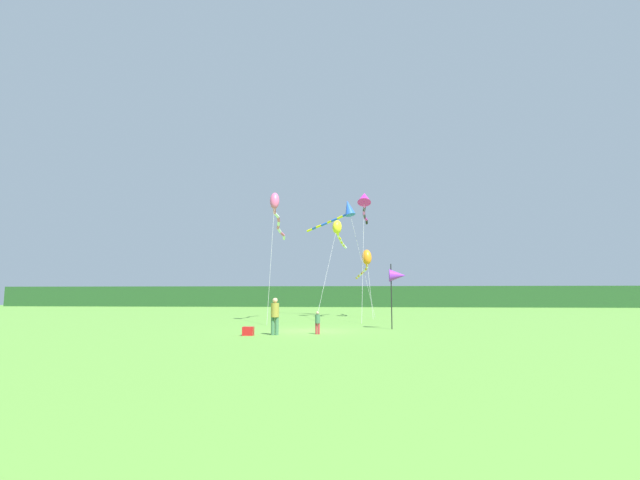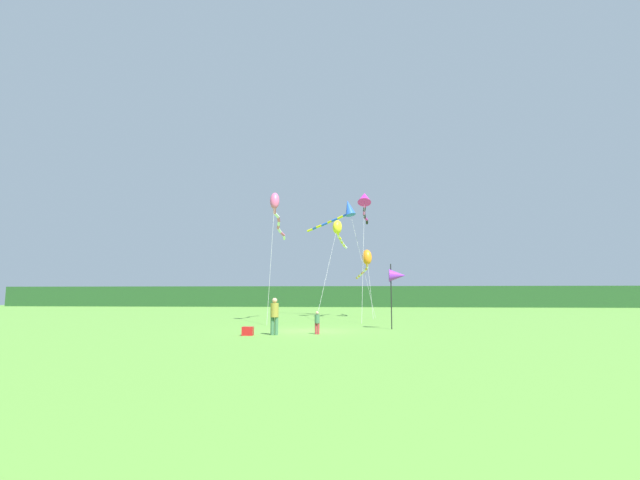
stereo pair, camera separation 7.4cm
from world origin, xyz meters
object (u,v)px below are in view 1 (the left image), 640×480
object	(u,v)px
kite_blue	(345,210)
person_adult	(275,314)
kite_rainbow	(276,209)
banner_flag_pole	(397,276)
kite_magenta	(364,200)
person_child	(318,321)
cooler_box	(248,331)
kite_yellow	(338,229)
kite_orange	(366,260)

from	to	relation	value
kite_blue	person_adult	bearing A→B (deg)	-98.60
kite_blue	kite_rainbow	xyz separation A→B (m)	(-4.72, -8.13, -1.38)
person_adult	banner_flag_pole	xyz separation A→B (m)	(6.08, 4.13, 1.94)
kite_magenta	banner_flag_pole	bearing A→B (deg)	-80.54
kite_magenta	kite_blue	bearing A→B (deg)	111.25
kite_blue	kite_rainbow	world-z (taller)	kite_blue
kite_rainbow	person_child	bearing A→B (deg)	-67.86
cooler_box	kite_blue	bearing A→B (deg)	78.02
kite_yellow	kite_rainbow	distance (m)	7.08
cooler_box	kite_orange	size ratio (longest dim) A/B	0.07
kite_orange	person_adult	bearing A→B (deg)	-104.94
kite_magenta	kite_yellow	bearing A→B (deg)	140.91
cooler_box	kite_blue	distance (m)	21.18
kite_blue	kite_yellow	size ratio (longest dim) A/B	1.26
kite_orange	kite_magenta	world-z (taller)	kite_magenta
banner_flag_pole	kite_orange	distance (m)	13.05
person_adult	banner_flag_pole	size ratio (longest dim) A/B	0.48
person_child	banner_flag_pole	world-z (taller)	banner_flag_pole
kite_orange	kite_blue	size ratio (longest dim) A/B	0.69
kite_blue	kite_yellow	xyz separation A→B (m)	(-0.59, -2.41, -2.05)
banner_flag_pole	kite_blue	size ratio (longest dim) A/B	0.35
banner_flag_pole	kite_magenta	xyz separation A→B (m)	(-1.67, 10.00, 6.41)
banner_flag_pole	kite_orange	bearing A→B (deg)	96.94
kite_blue	person_child	bearing A→B (deg)	-92.61
person_adult	person_child	world-z (taller)	person_adult
banner_flag_pole	cooler_box	bearing A→B (deg)	-148.47
person_child	cooler_box	bearing A→B (deg)	-163.30
cooler_box	kite_yellow	bearing A→B (deg)	78.28
kite_blue	kite_yellow	bearing A→B (deg)	-103.75
banner_flag_pole	kite_blue	bearing A→B (deg)	103.10
kite_orange	person_child	bearing A→B (deg)	-98.90
person_adult	kite_orange	distance (m)	17.96
kite_orange	kite_magenta	distance (m)	5.35
kite_orange	kite_yellow	distance (m)	3.58
banner_flag_pole	person_adult	bearing A→B (deg)	-145.81
banner_flag_pole	person_child	bearing A→B (deg)	-139.51
kite_orange	kite_rainbow	world-z (taller)	kite_rainbow
person_child	kite_rainbow	world-z (taller)	kite_rainbow
banner_flag_pole	kite_orange	xyz separation A→B (m)	(-1.56, 12.82, 1.87)
kite_blue	kite_magenta	world-z (taller)	kite_blue
kite_magenta	person_child	bearing A→B (deg)	-100.28
kite_orange	kite_blue	xyz separation A→B (m)	(-1.75, 1.40, 4.57)
person_child	kite_blue	size ratio (longest dim) A/B	0.11
cooler_box	kite_orange	xyz separation A→B (m)	(5.71, 17.29, 4.58)
kite_orange	kite_rainbow	distance (m)	9.86
cooler_box	kite_magenta	world-z (taller)	kite_magenta
kite_yellow	kite_blue	bearing A→B (deg)	76.25
person_child	kite_yellow	size ratio (longest dim) A/B	0.13
kite_rainbow	kite_orange	bearing A→B (deg)	46.12
person_adult	kite_yellow	world-z (taller)	kite_yellow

